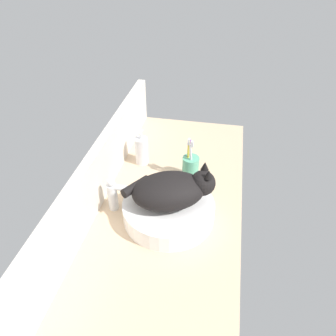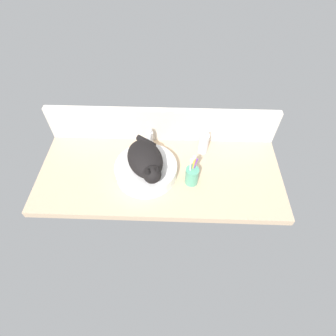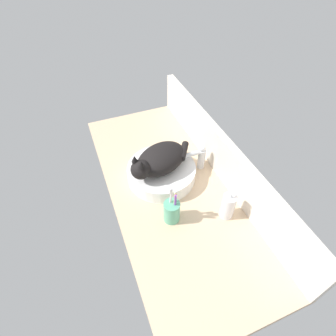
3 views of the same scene
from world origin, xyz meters
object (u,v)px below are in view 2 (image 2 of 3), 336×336
sink_basin (146,170)px  cat (146,160)px  faucet (150,138)px  toothbrush_cup (192,175)px  soap_dispenser (203,143)px

sink_basin → cat: (0.59, -1.24, 9.16)cm
faucet → toothbrush_cup: (23.16, -24.01, -1.77)cm
cat → toothbrush_cup: 24.42cm
cat → sink_basin: bearing=115.4°
soap_dispenser → toothbrush_cup: 23.19cm
cat → toothbrush_cup: (23.16, -3.22, -7.04)cm
sink_basin → cat: cat is taller
cat → toothbrush_cup: bearing=-7.9°
toothbrush_cup → sink_basin: bearing=169.4°
sink_basin → soap_dispenser: soap_dispenser is taller
cat → toothbrush_cup: cat is taller
sink_basin → toothbrush_cup: toothbrush_cup is taller
faucet → soap_dispenser: bearing=-3.6°
sink_basin → faucet: faucet is taller
cat → faucet: 21.44cm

